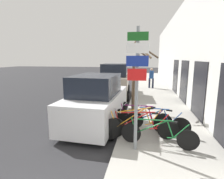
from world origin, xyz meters
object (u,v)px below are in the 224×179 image
signpost (137,82)px  bicycle_3 (157,122)px  street_tree (136,77)px  bicycle_0 (158,135)px  bicycle_4 (141,117)px  bicycle_1 (141,127)px  parked_car_0 (97,102)px  parked_car_1 (115,82)px  bicycle_2 (138,124)px  pedestrian_near (151,77)px

signpost → bicycle_3: 2.25m
street_tree → bicycle_0: bearing=-76.5°
signpost → bicycle_4: (0.15, 1.77, -1.63)m
bicycle_1 → bicycle_3: bicycle_1 is taller
bicycle_4 → street_tree: 2.65m
bicycle_3 → street_tree: 3.09m
bicycle_4 → street_tree: street_tree is taller
signpost → parked_car_0: size_ratio=0.77×
parked_car_0 → bicycle_4: bearing=-9.3°
parked_car_0 → parked_car_1: size_ratio=1.00×
bicycle_0 → bicycle_3: 1.08m
bicycle_2 → bicycle_4: (0.12, 0.82, -0.04)m
signpost → parked_car_1: 7.91m
signpost → parked_car_1: size_ratio=0.77×
bicycle_3 → bicycle_4: bicycle_3 is taller
parked_car_0 → street_tree: size_ratio=1.22×
signpost → bicycle_3: (0.70, 1.40, -1.62)m
bicycle_2 → bicycle_4: bearing=-34.8°
bicycle_0 → bicycle_2: bicycle_2 is taller
signpost → bicycle_3: size_ratio=1.55×
bicycle_1 → bicycle_2: size_ratio=1.03×
bicycle_3 → pedestrian_near: size_ratio=1.27×
signpost → pedestrian_near: 11.07m
street_tree → parked_car_1: bearing=114.8°
bicycle_2 → parked_car_1: parked_car_1 is taller
bicycle_0 → pedestrian_near: size_ratio=1.29×
signpost → bicycle_1: bearing=78.8°
parked_car_1 → bicycle_4: bearing=-74.6°
street_tree → pedestrian_near: bearing=81.3°
bicycle_0 → bicycle_2: 0.91m
signpost → bicycle_0: signpost is taller
bicycle_4 → bicycle_1: bearing=-169.4°
bicycle_2 → pedestrian_near: (0.81, 10.04, 0.60)m
bicycle_3 → bicycle_4: size_ratio=0.99×
signpost → parked_car_0: signpost is taller
bicycle_4 → pedestrian_near: (0.70, 9.22, 0.64)m
bicycle_4 → parked_car_1: size_ratio=0.50×
parked_car_0 → parked_car_1: parked_car_1 is taller
signpost → pedestrian_near: size_ratio=1.97×
bicycle_4 → bicycle_3: bearing=-114.1°
bicycle_1 → bicycle_3: size_ratio=1.08×
parked_car_1 → pedestrian_near: bearing=47.5°
pedestrian_near → parked_car_1: bearing=-116.9°
bicycle_0 → bicycle_4: size_ratio=1.01×
bicycle_2 → bicycle_4: 0.83m
signpost → bicycle_3: signpost is taller
bicycle_0 → bicycle_3: bearing=5.6°
signpost → bicycle_4: 2.42m
bicycle_4 → signpost: bearing=-174.5°
bicycle_0 → parked_car_1: bearing=26.2°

